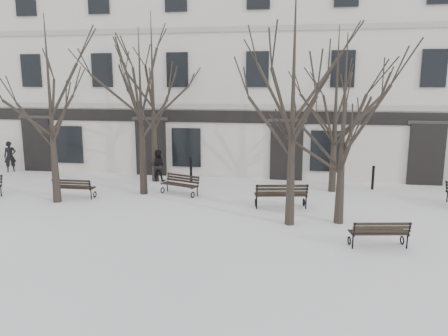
% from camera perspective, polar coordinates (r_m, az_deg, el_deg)
% --- Properties ---
extents(ground, '(100.00, 100.00, 0.00)m').
position_cam_1_polar(ground, '(14.94, -6.67, -7.50)').
color(ground, white).
rests_on(ground, ground).
extents(building, '(40.40, 10.20, 11.40)m').
position_cam_1_polar(building, '(26.86, 1.11, 12.64)').
color(building, beige).
rests_on(building, ground).
extents(tree_1, '(5.13, 5.13, 7.32)m').
position_cam_1_polar(tree_1, '(18.42, -21.89, 9.76)').
color(tree_1, black).
rests_on(tree_1, ground).
extents(tree_2, '(5.54, 5.54, 7.91)m').
position_cam_1_polar(tree_2, '(14.43, 9.09, 11.77)').
color(tree_2, black).
rests_on(tree_2, ground).
extents(tree_3, '(4.42, 4.42, 6.31)m').
position_cam_1_polar(tree_3, '(14.95, 15.42, 7.62)').
color(tree_3, black).
rests_on(tree_3, ground).
extents(tree_4, '(5.62, 5.62, 8.03)m').
position_cam_1_polar(tree_4, '(21.30, -9.33, 11.63)').
color(tree_4, black).
rests_on(tree_4, ground).
extents(tree_5, '(4.90, 4.90, 7.00)m').
position_cam_1_polar(tree_5, '(18.80, -10.87, 9.72)').
color(tree_5, black).
rests_on(tree_5, ground).
extents(tree_6, '(4.99, 4.99, 7.13)m').
position_cam_1_polar(tree_6, '(19.53, 14.49, 9.85)').
color(tree_6, black).
rests_on(tree_6, ground).
extents(bench_1, '(1.71, 0.65, 0.86)m').
position_cam_1_polar(bench_1, '(19.27, -19.03, -2.40)').
color(bench_1, black).
rests_on(bench_1, ground).
extents(bench_2, '(1.74, 0.90, 0.84)m').
position_cam_1_polar(bench_2, '(13.58, 19.61, -7.94)').
color(bench_2, black).
rests_on(bench_2, ground).
extents(bench_3, '(1.78, 1.17, 0.85)m').
position_cam_1_polar(bench_3, '(18.92, -5.71, -2.08)').
color(bench_3, black).
rests_on(bench_3, ground).
extents(bench_4, '(2.08, 1.08, 1.00)m').
position_cam_1_polar(bench_4, '(16.87, 7.45, -3.44)').
color(bench_4, black).
rests_on(bench_4, ground).
extents(bollard_a, '(0.15, 0.15, 1.20)m').
position_cam_1_polar(bollard_a, '(21.40, -4.34, -0.06)').
color(bollard_a, black).
rests_on(bollard_a, ground).
extents(bollard_b, '(0.14, 0.14, 1.10)m').
position_cam_1_polar(bollard_b, '(20.81, 18.88, -1.08)').
color(bollard_b, black).
rests_on(bollard_b, ground).
extents(pedestrian_a, '(0.73, 0.68, 1.67)m').
position_cam_1_polar(pedestrian_a, '(26.54, -26.02, -0.42)').
color(pedestrian_a, black).
rests_on(pedestrian_a, ground).
extents(pedestrian_b, '(0.79, 0.63, 1.56)m').
position_cam_1_polar(pedestrian_b, '(21.75, -8.60, -1.70)').
color(pedestrian_b, black).
rests_on(pedestrian_b, ground).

